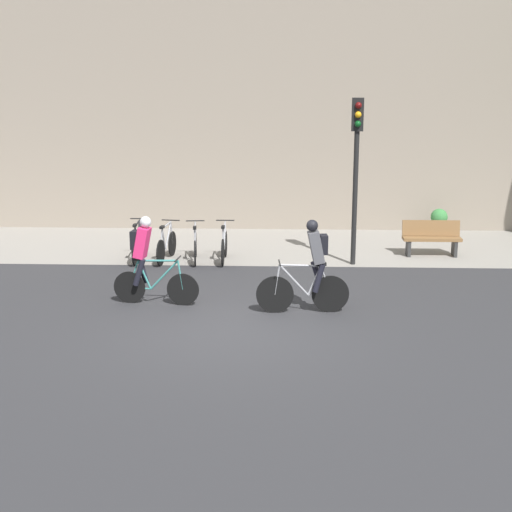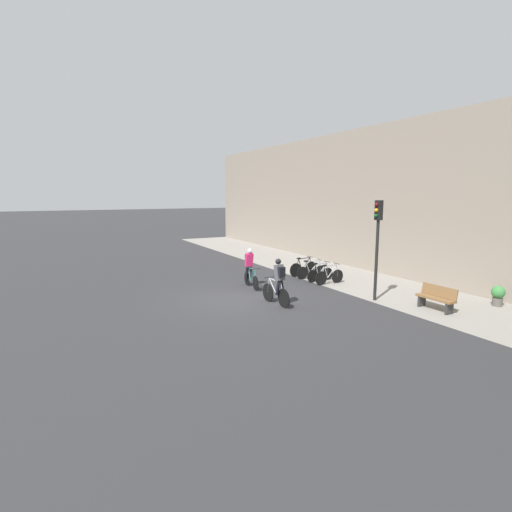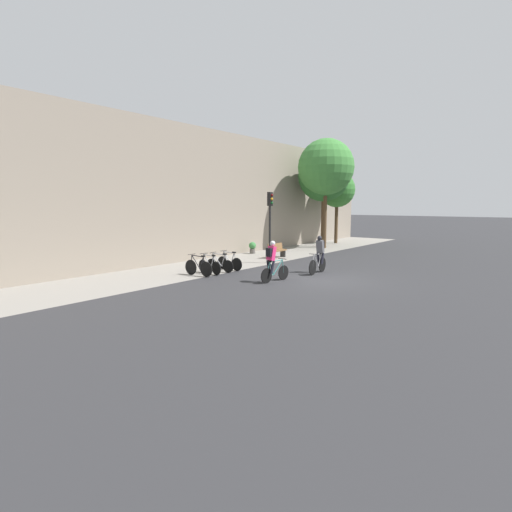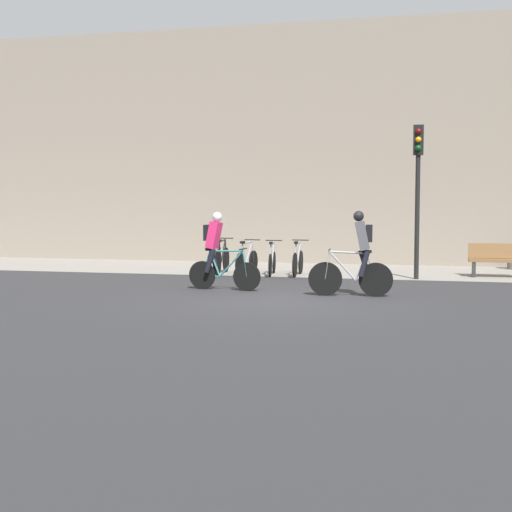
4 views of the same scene
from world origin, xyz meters
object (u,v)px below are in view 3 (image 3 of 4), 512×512
(parked_bike_1, at_px, (209,266))
(parked_bike_2, at_px, (220,264))
(parked_bike_3, at_px, (230,262))
(traffic_light_pole, at_px, (270,215))
(bench, at_px, (277,250))
(cyclist_grey, at_px, (319,254))
(parked_bike_0, at_px, (198,267))
(cyclist_pink, at_px, (272,260))
(potted_plant, at_px, (252,247))

(parked_bike_1, xyz_separation_m, parked_bike_2, (0.71, 0.00, -0.01))
(parked_bike_1, relative_size, parked_bike_2, 1.03)
(parked_bike_2, xyz_separation_m, parked_bike_3, (0.71, 0.00, 0.01))
(parked_bike_1, bearing_deg, traffic_light_pole, -2.57)
(parked_bike_1, bearing_deg, bench, 6.70)
(cyclist_grey, xyz_separation_m, parked_bike_0, (-4.12, 3.98, -0.53))
(cyclist_grey, bearing_deg, cyclist_pink, 172.38)
(parked_bike_2, relative_size, potted_plant, 2.06)
(parked_bike_3, bearing_deg, traffic_light_pole, -3.76)
(cyclist_grey, height_order, bench, cyclist_grey)
(cyclist_grey, xyz_separation_m, bench, (3.21, 4.76, -0.48))
(parked_bike_3, bearing_deg, cyclist_pink, -109.29)
(parked_bike_3, bearing_deg, potted_plant, 29.07)
(parked_bike_0, xyz_separation_m, parked_bike_2, (1.43, -0.00, -0.03))
(cyclist_pink, relative_size, traffic_light_pole, 0.45)
(cyclist_pink, bearing_deg, traffic_light_pole, 37.37)
(bench, bearing_deg, cyclist_grey, -124.03)
(traffic_light_pole, relative_size, bench, 2.72)
(parked_bike_1, distance_m, potted_plant, 8.05)
(parked_bike_0, distance_m, traffic_light_pole, 5.76)
(traffic_light_pole, bearing_deg, parked_bike_3, 176.24)
(traffic_light_pole, height_order, potted_plant, traffic_light_pole)
(cyclist_grey, relative_size, parked_bike_1, 1.09)
(parked_bike_0, relative_size, traffic_light_pole, 0.43)
(parked_bike_2, bearing_deg, traffic_light_pole, -3.05)
(parked_bike_2, height_order, bench, parked_bike_2)
(traffic_light_pole, bearing_deg, potted_plant, 51.50)
(parked_bike_1, distance_m, parked_bike_2, 0.71)
(parked_bike_1, bearing_deg, potted_plant, 24.14)
(cyclist_pink, bearing_deg, parked_bike_0, 104.15)
(parked_bike_1, height_order, parked_bike_2, parked_bike_1)
(traffic_light_pole, distance_m, bench, 3.21)
(parked_bike_2, bearing_deg, cyclist_pink, -98.52)
(bench, relative_size, potted_plant, 1.86)
(parked_bike_3, relative_size, bench, 1.11)
(cyclist_grey, height_order, potted_plant, cyclist_grey)
(cyclist_grey, bearing_deg, traffic_light_pole, 73.05)
(potted_plant, bearing_deg, bench, -105.95)
(cyclist_grey, bearing_deg, parked_bike_0, 135.99)
(traffic_light_pole, bearing_deg, parked_bike_0, 177.76)
(parked_bike_0, distance_m, potted_plant, 8.70)
(parked_bike_3, distance_m, potted_plant, 6.77)
(parked_bike_3, bearing_deg, parked_bike_2, -179.91)
(parked_bike_2, bearing_deg, parked_bike_3, 0.09)
(parked_bike_3, bearing_deg, parked_bike_0, 179.98)
(cyclist_pink, distance_m, bench, 7.78)
(cyclist_grey, distance_m, potted_plant, 8.28)
(parked_bike_0, bearing_deg, traffic_light_pole, -2.24)
(cyclist_pink, height_order, potted_plant, cyclist_pink)
(parked_bike_3, relative_size, potted_plant, 2.07)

